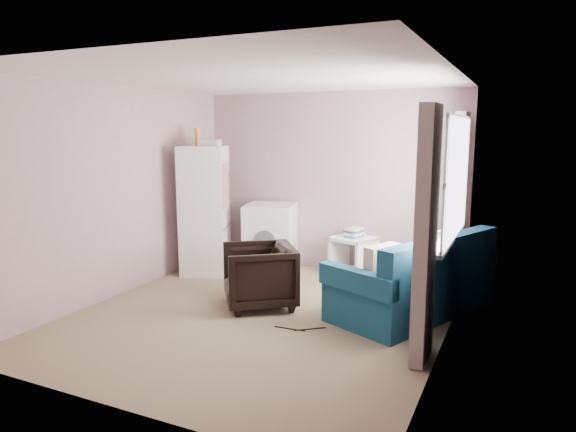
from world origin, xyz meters
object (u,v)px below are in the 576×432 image
armchair (259,273)px  washing_machine (270,236)px  side_table (354,254)px  fridge (205,209)px  sofa (417,284)px

armchair → washing_machine: (-0.58, 1.43, 0.10)m
side_table → washing_machine: bearing=-172.2°
washing_machine → fridge: bearing=-159.8°
sofa → washing_machine: bearing=-178.2°
armchair → sofa: (1.66, 0.53, -0.07)m
fridge → washing_machine: (0.76, 0.51, -0.40)m
side_table → sofa: (1.06, -1.06, 0.00)m
armchair → fridge: size_ratio=0.39×
washing_machine → sofa: (2.24, -0.90, -0.17)m
fridge → armchair: bearing=-56.0°
fridge → side_table: 2.13m
washing_machine → sofa: bearing=-35.4°
fridge → side_table: size_ratio=2.94×
fridge → sofa: (3.00, -0.39, -0.57)m
armchair → side_table: armchair is taller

